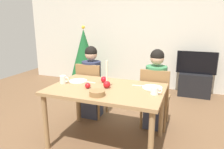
{
  "coord_description": "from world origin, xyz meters",
  "views": [
    {
      "loc": [
        0.93,
        -2.26,
        1.55
      ],
      "look_at": [
        0.0,
        0.2,
        0.87
      ],
      "focal_mm": 33.44,
      "sensor_mm": 36.0,
      "label": 1
    }
  ],
  "objects_px": {
    "christmas_tree": "(84,56)",
    "plate_right": "(152,88)",
    "candle_centerpiece": "(107,83)",
    "bowl_walnuts": "(97,93)",
    "apple_by_left_plate": "(104,79)",
    "mug_right": "(155,91)",
    "chair_right": "(155,95)",
    "tv_stand": "(194,84)",
    "chair_left": "(91,87)",
    "person_right_child": "(155,91)",
    "mug_left": "(63,80)",
    "plate_left": "(78,81)",
    "person_left_child": "(92,83)",
    "dining_table": "(106,94)",
    "tv": "(197,63)",
    "apple_near_candle": "(88,86)"
  },
  "relations": [
    {
      "from": "apple_near_candle",
      "to": "apple_by_left_plate",
      "type": "height_order",
      "value": "apple_by_left_plate"
    },
    {
      "from": "plate_right",
      "to": "apple_by_left_plate",
      "type": "bearing_deg",
      "value": 178.86
    },
    {
      "from": "christmas_tree",
      "to": "apple_near_candle",
      "type": "bearing_deg",
      "value": -60.95
    },
    {
      "from": "person_right_child",
      "to": "mug_right",
      "type": "bearing_deg",
      "value": -82.3
    },
    {
      "from": "person_right_child",
      "to": "bowl_walnuts",
      "type": "relative_size",
      "value": 6.76
    },
    {
      "from": "christmas_tree",
      "to": "plate_right",
      "type": "distance_m",
      "value": 2.59
    },
    {
      "from": "dining_table",
      "to": "mug_left",
      "type": "bearing_deg",
      "value": -177.41
    },
    {
      "from": "tv_stand",
      "to": "candle_centerpiece",
      "type": "relative_size",
      "value": 1.87
    },
    {
      "from": "mug_left",
      "to": "plate_left",
      "type": "bearing_deg",
      "value": 47.83
    },
    {
      "from": "christmas_tree",
      "to": "apple_by_left_plate",
      "type": "bearing_deg",
      "value": -55.03
    },
    {
      "from": "candle_centerpiece",
      "to": "mug_right",
      "type": "xyz_separation_m",
      "value": [
        0.59,
        -0.02,
        -0.03
      ]
    },
    {
      "from": "mug_right",
      "to": "person_right_child",
      "type": "bearing_deg",
      "value": 97.7
    },
    {
      "from": "person_left_child",
      "to": "apple_near_candle",
      "type": "bearing_deg",
      "value": -67.17
    },
    {
      "from": "plate_right",
      "to": "christmas_tree",
      "type": "bearing_deg",
      "value": 136.7
    },
    {
      "from": "chair_right",
      "to": "plate_left",
      "type": "distance_m",
      "value": 1.11
    },
    {
      "from": "candle_centerpiece",
      "to": "plate_right",
      "type": "bearing_deg",
      "value": 20.61
    },
    {
      "from": "person_left_child",
      "to": "mug_left",
      "type": "xyz_separation_m",
      "value": [
        -0.08,
        -0.67,
        0.23
      ]
    },
    {
      "from": "dining_table",
      "to": "tv",
      "type": "height_order",
      "value": "tv"
    },
    {
      "from": "christmas_tree",
      "to": "bowl_walnuts",
      "type": "distance_m",
      "value": 2.63
    },
    {
      "from": "chair_left",
      "to": "person_right_child",
      "type": "xyz_separation_m",
      "value": [
        1.02,
        0.03,
        0.06
      ]
    },
    {
      "from": "chair_left",
      "to": "plate_right",
      "type": "height_order",
      "value": "chair_left"
    },
    {
      "from": "plate_left",
      "to": "dining_table",
      "type": "bearing_deg",
      "value": -14.78
    },
    {
      "from": "candle_centerpiece",
      "to": "bowl_walnuts",
      "type": "bearing_deg",
      "value": -89.99
    },
    {
      "from": "tv_stand",
      "to": "plate_right",
      "type": "relative_size",
      "value": 2.63
    },
    {
      "from": "apple_by_left_plate",
      "to": "mug_right",
      "type": "bearing_deg",
      "value": -17.65
    },
    {
      "from": "tv_stand",
      "to": "plate_left",
      "type": "xyz_separation_m",
      "value": [
        -1.54,
        -2.18,
        0.52
      ]
    },
    {
      "from": "dining_table",
      "to": "tv_stand",
      "type": "height_order",
      "value": "dining_table"
    },
    {
      "from": "tv_stand",
      "to": "candle_centerpiece",
      "type": "bearing_deg",
      "value": -114.76
    },
    {
      "from": "dining_table",
      "to": "apple_by_left_plate",
      "type": "relative_size",
      "value": 17.54
    },
    {
      "from": "bowl_walnuts",
      "to": "plate_left",
      "type": "bearing_deg",
      "value": 138.83
    },
    {
      "from": "chair_right",
      "to": "tv_stand",
      "type": "distance_m",
      "value": 1.81
    },
    {
      "from": "chair_left",
      "to": "person_right_child",
      "type": "height_order",
      "value": "person_right_child"
    },
    {
      "from": "chair_right",
      "to": "tv",
      "type": "relative_size",
      "value": 1.14
    },
    {
      "from": "tv_stand",
      "to": "christmas_tree",
      "type": "xyz_separation_m",
      "value": [
        -2.42,
        -0.34,
        0.51
      ]
    },
    {
      "from": "person_right_child",
      "to": "tv",
      "type": "relative_size",
      "value": 1.48
    },
    {
      "from": "chair_left",
      "to": "person_right_child",
      "type": "relative_size",
      "value": 0.77
    },
    {
      "from": "plate_right",
      "to": "mug_right",
      "type": "distance_m",
      "value": 0.23
    },
    {
      "from": "plate_left",
      "to": "plate_right",
      "type": "bearing_deg",
      "value": 3.88
    },
    {
      "from": "person_right_child",
      "to": "candle_centerpiece",
      "type": "relative_size",
      "value": 3.43
    },
    {
      "from": "tv",
      "to": "bowl_walnuts",
      "type": "xyz_separation_m",
      "value": [
        -1.06,
        -2.59,
        0.07
      ]
    },
    {
      "from": "chair_left",
      "to": "plate_left",
      "type": "distance_m",
      "value": 0.55
    },
    {
      "from": "chair_right",
      "to": "plate_left",
      "type": "height_order",
      "value": "chair_right"
    },
    {
      "from": "christmas_tree",
      "to": "mug_left",
      "type": "height_order",
      "value": "christmas_tree"
    },
    {
      "from": "tv",
      "to": "mug_left",
      "type": "height_order",
      "value": "tv"
    },
    {
      "from": "candle_centerpiece",
      "to": "bowl_walnuts",
      "type": "relative_size",
      "value": 1.97
    },
    {
      "from": "candle_centerpiece",
      "to": "chair_left",
      "type": "bearing_deg",
      "value": 130.55
    },
    {
      "from": "plate_left",
      "to": "tv",
      "type": "bearing_deg",
      "value": 54.8
    },
    {
      "from": "dining_table",
      "to": "plate_right",
      "type": "relative_size",
      "value": 5.76
    },
    {
      "from": "tv_stand",
      "to": "tv",
      "type": "distance_m",
      "value": 0.47
    },
    {
      "from": "apple_near_candle",
      "to": "bowl_walnuts",
      "type": "bearing_deg",
      "value": -41.84
    }
  ]
}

